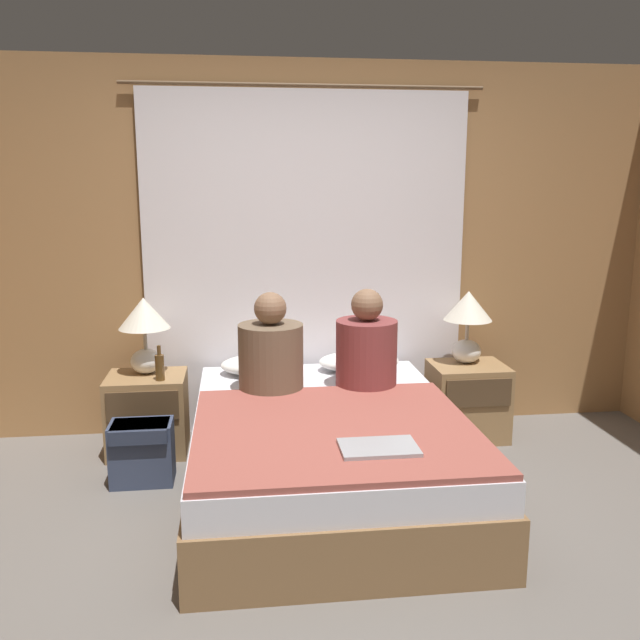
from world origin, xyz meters
The scene contains 16 objects.
ground_plane centered at (0.00, 0.00, 0.00)m, with size 16.00×16.00×0.00m, color #66605B.
wall_back centered at (0.00, 1.85, 1.25)m, with size 4.92×0.06×2.50m.
curtain_panel centered at (0.00, 1.79, 1.16)m, with size 2.37×0.02×2.33m.
bed centered at (0.00, 0.73, 0.24)m, with size 1.46×2.01×0.48m.
nightstand_left centered at (-1.06, 1.46, 0.25)m, with size 0.49×0.42×0.51m.
nightstand_right centered at (1.06, 1.46, 0.25)m, with size 0.49×0.42×0.51m.
lamp_left centered at (-1.06, 1.53, 0.83)m, with size 0.32×0.32×0.49m.
lamp_right centered at (1.06, 1.53, 0.83)m, with size 0.32×0.32×0.49m.
pillow_left centered at (-0.32, 1.53, 0.54)m, with size 0.54×0.35×0.12m.
pillow_right centered at (0.32, 1.53, 0.54)m, with size 0.54×0.35×0.12m.
blanket_on_bed centered at (0.00, 0.42, 0.49)m, with size 1.40×1.34×0.03m.
person_left_in_bed centered at (-0.28, 1.13, 0.72)m, with size 0.39×0.39×0.60m.
person_right_in_bed centered at (0.29, 1.13, 0.72)m, with size 0.37×0.37×0.61m.
beer_bottle_on_left_stand centered at (-0.96, 1.35, 0.59)m, with size 0.06×0.06×0.22m.
laptop_on_bed centered at (0.16, 0.10, 0.52)m, with size 0.36×0.24×0.02m.
backpack_on_floor centered at (-1.04, 1.00, 0.21)m, with size 0.35×0.26×0.36m.
Camera 1 is at (-0.47, -2.76, 1.71)m, focal length 38.00 mm.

